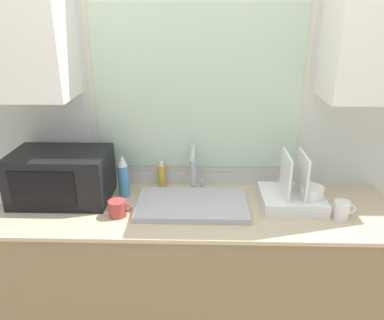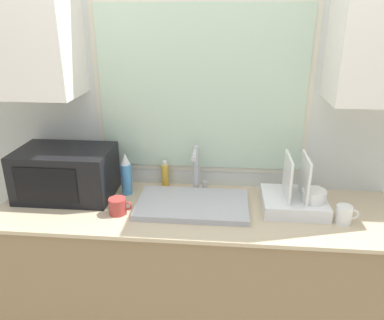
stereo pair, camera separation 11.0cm
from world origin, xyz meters
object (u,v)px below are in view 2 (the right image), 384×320
Objects in this scene: microwave at (66,173)px; mug_near_sink at (118,206)px; dish_rack at (296,198)px; spray_bottle at (126,175)px; soap_bottle at (165,175)px; faucet at (196,166)px.

mug_near_sink is at bearing -28.24° from microwave.
mug_near_sink is (-0.90, -0.13, -0.02)m from dish_rack.
dish_rack is 2.69× the size of mug_near_sink.
spray_bottle is at bearing 8.48° from microwave.
microwave reaches higher than soap_bottle.
dish_rack is at bearing -16.50° from faucet.
dish_rack reaches higher than spray_bottle.
microwave reaches higher than mug_near_sink.
dish_rack is at bearing -2.20° from microwave.
faucet is 2.25× the size of mug_near_sink.
microwave is 4.27× the size of mug_near_sink.
microwave is at bearing -162.73° from soap_bottle.
spray_bottle is 0.23m from soap_bottle.
microwave is 3.16× the size of soap_bottle.
soap_bottle is at bearing 164.06° from faucet.
dish_rack is at bearing 8.37° from mug_near_sink.
mug_near_sink is (0.01, -0.23, -0.07)m from spray_bottle.
soap_bottle is (-0.71, 0.21, 0.01)m from dish_rack.
microwave is 1.24m from dish_rack.
soap_bottle is (0.20, 0.11, -0.04)m from spray_bottle.
faucet is at bearing 163.50° from dish_rack.
faucet is at bearing 8.72° from microwave.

